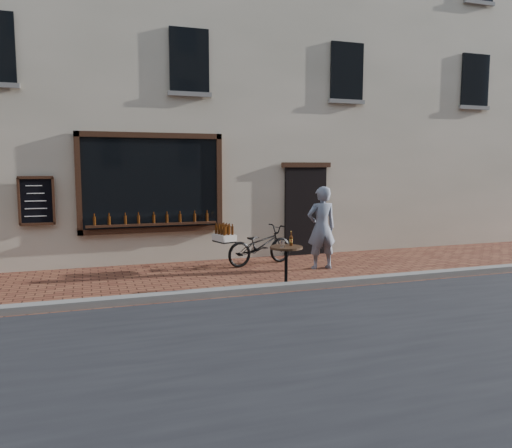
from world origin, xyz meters
name	(u,v)px	position (x,y,z in m)	size (l,w,h in m)	color
ground	(288,293)	(0.00, 0.00, 0.00)	(90.00, 90.00, 0.00)	#5D2C1E
kerb	(284,287)	(0.00, 0.20, 0.06)	(90.00, 0.25, 0.12)	slate
shop_building	(203,69)	(0.00, 6.50, 5.00)	(28.00, 6.20, 10.00)	beige
cargo_bicycle	(259,245)	(0.35, 2.56, 0.46)	(2.03, 1.03, 0.95)	black
bistro_table	(286,258)	(0.11, 0.35, 0.55)	(0.60, 0.60, 1.03)	black
pedestrian	(321,228)	(1.50, 1.74, 0.90)	(0.65, 0.43, 1.79)	slate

